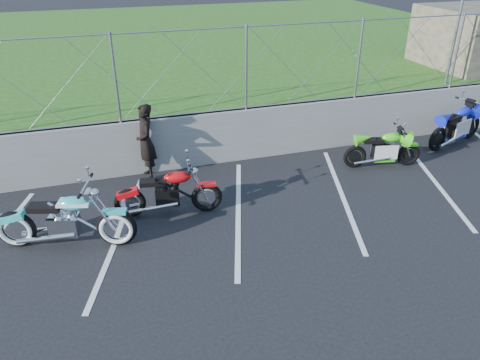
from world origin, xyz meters
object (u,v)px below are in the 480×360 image
object	(u,v)px
sportbike_green	(383,150)
sportbike_blue	(457,127)
cruiser_turquoise	(67,222)
person_standing	(146,142)
naked_orange	(170,194)

from	to	relation	value
sportbike_green	sportbike_blue	xyz separation A→B (m)	(2.68, 0.62, 0.07)
cruiser_turquoise	person_standing	world-z (taller)	person_standing
sportbike_blue	person_standing	world-z (taller)	person_standing
cruiser_turquoise	sportbike_blue	size ratio (longest dim) A/B	1.14
sportbike_green	sportbike_blue	size ratio (longest dim) A/B	0.88
sportbike_blue	sportbike_green	bearing A→B (deg)	175.74
naked_orange	cruiser_turquoise	bearing A→B (deg)	-155.22
person_standing	sportbike_green	bearing A→B (deg)	75.89
naked_orange	sportbike_green	xyz separation A→B (m)	(5.36, 0.61, -0.03)
sportbike_blue	person_standing	bearing A→B (deg)	158.55
cruiser_turquoise	naked_orange	xyz separation A→B (m)	(1.95, 0.55, -0.04)
naked_orange	sportbike_green	size ratio (longest dim) A/B	1.14
cruiser_turquoise	person_standing	size ratio (longest dim) A/B	1.40
cruiser_turquoise	sportbike_blue	world-z (taller)	cruiser_turquoise
sportbike_green	sportbike_blue	bearing A→B (deg)	25.46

